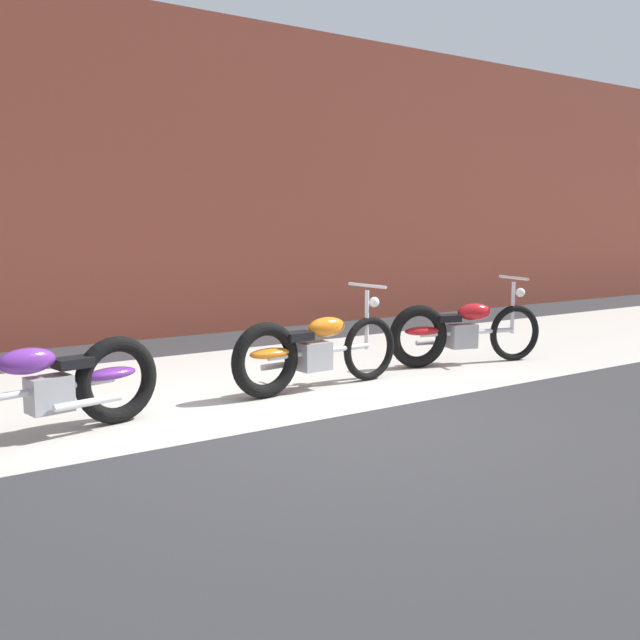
# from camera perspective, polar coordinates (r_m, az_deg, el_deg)

# --- Properties ---
(ground_plane) EXTENTS (80.00, 80.00, 0.00)m
(ground_plane) POSITION_cam_1_polar(r_m,az_deg,el_deg) (6.04, 0.04, -8.03)
(ground_plane) COLOR #2D2D30
(sidewalk_slab) EXTENTS (36.00, 3.50, 0.01)m
(sidewalk_slab) POSITION_cam_1_polar(r_m,az_deg,el_deg) (7.52, -7.41, -4.96)
(sidewalk_slab) COLOR #B2ADA3
(sidewalk_slab) RESTS_ON ground
(brick_building_wall) EXTENTS (36.00, 0.50, 4.70)m
(brick_building_wall) POSITION_cam_1_polar(r_m,az_deg,el_deg) (10.57, -16.11, 11.22)
(brick_building_wall) COLOR brown
(brick_building_wall) RESTS_ON ground
(motorcycle_purple) EXTENTS (1.99, 0.65, 1.03)m
(motorcycle_purple) POSITION_cam_1_polar(r_m,az_deg,el_deg) (5.88, -20.25, -4.95)
(motorcycle_purple) COLOR black
(motorcycle_purple) RESTS_ON ground
(motorcycle_orange) EXTENTS (2.01, 0.58, 1.03)m
(motorcycle_orange) POSITION_cam_1_polar(r_m,az_deg,el_deg) (7.00, -1.02, -2.53)
(motorcycle_orange) COLOR black
(motorcycle_orange) RESTS_ON ground
(motorcycle_red) EXTENTS (1.97, 0.76, 1.03)m
(motorcycle_red) POSITION_cam_1_polar(r_m,az_deg,el_deg) (8.45, 10.87, -0.91)
(motorcycle_red) COLOR black
(motorcycle_red) RESTS_ON ground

